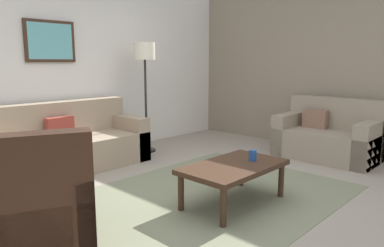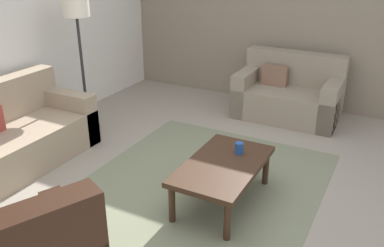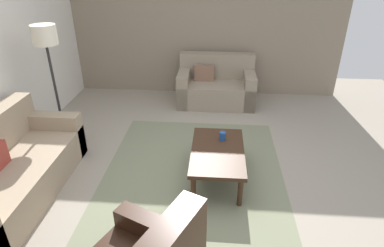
% 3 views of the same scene
% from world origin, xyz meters
% --- Properties ---
extents(ground_plane, '(8.00, 8.00, 0.00)m').
position_xyz_m(ground_plane, '(0.00, 0.00, 0.00)').
color(ground_plane, gray).
extents(stone_feature_panel, '(0.12, 5.20, 2.80)m').
position_xyz_m(stone_feature_panel, '(3.00, 0.00, 1.40)').
color(stone_feature_panel, gray).
rests_on(stone_feature_panel, ground_plane).
extents(area_rug, '(3.02, 2.28, 0.01)m').
position_xyz_m(area_rug, '(0.00, 0.00, 0.00)').
color(area_rug, '#72775B').
rests_on(area_rug, ground_plane).
extents(couch_loveseat, '(0.84, 1.40, 0.88)m').
position_xyz_m(couch_loveseat, '(2.47, -0.25, 0.30)').
color(couch_loveseat, gray).
rests_on(couch_loveseat, ground_plane).
extents(coffee_table, '(1.10, 0.64, 0.41)m').
position_xyz_m(coffee_table, '(0.04, -0.30, 0.36)').
color(coffee_table, '#382316').
rests_on(coffee_table, ground_plane).
extents(cup, '(0.08, 0.08, 0.11)m').
position_xyz_m(cup, '(0.29, -0.35, 0.46)').
color(cup, '#1E478C').
rests_on(cup, coffee_table).
extents(lamp_standing, '(0.32, 0.32, 1.71)m').
position_xyz_m(lamp_standing, '(0.82, 2.02, 1.41)').
color(lamp_standing, black).
rests_on(lamp_standing, ground_plane).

